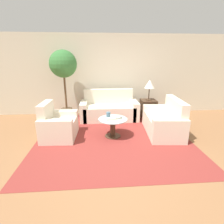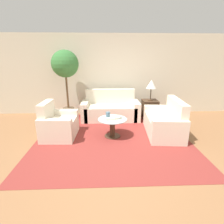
% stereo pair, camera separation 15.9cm
% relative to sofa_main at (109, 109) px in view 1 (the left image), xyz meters
% --- Properties ---
extents(ground_plane, '(14.00, 14.00, 0.00)m').
position_rel_sofa_main_xyz_m(ground_plane, '(0.03, -2.19, -0.29)').
color(ground_plane, '#8E603D').
extents(wall_back, '(10.00, 0.06, 2.60)m').
position_rel_sofa_main_xyz_m(wall_back, '(0.03, 0.65, 1.01)').
color(wall_back, beige).
rests_on(wall_back, ground_plane).
extents(rug, '(3.56, 3.57, 0.01)m').
position_rel_sofa_main_xyz_m(rug, '(0.01, -1.36, -0.29)').
color(rug, maroon).
rests_on(rug, ground_plane).
extents(sofa_main, '(1.76, 0.82, 0.90)m').
position_rel_sofa_main_xyz_m(sofa_main, '(0.00, 0.00, 0.00)').
color(sofa_main, beige).
rests_on(sofa_main, ground_plane).
extents(armchair, '(0.79, 0.94, 0.86)m').
position_rel_sofa_main_xyz_m(armchair, '(-1.33, -1.30, -0.00)').
color(armchair, beige).
rests_on(armchair, ground_plane).
extents(loveseat, '(0.89, 1.46, 0.88)m').
position_rel_sofa_main_xyz_m(loveseat, '(1.36, -1.24, -0.00)').
color(loveseat, beige).
rests_on(loveseat, ground_plane).
extents(coffee_table, '(0.70, 0.70, 0.46)m').
position_rel_sofa_main_xyz_m(coffee_table, '(0.01, -1.36, 0.00)').
color(coffee_table, '#422D1E').
rests_on(coffee_table, ground_plane).
extents(side_table, '(0.46, 0.46, 0.58)m').
position_rel_sofa_main_xyz_m(side_table, '(1.25, -0.01, -0.00)').
color(side_table, '#422D1E').
rests_on(side_table, ground_plane).
extents(table_lamp, '(0.31, 0.31, 0.63)m').
position_rel_sofa_main_xyz_m(table_lamp, '(1.25, -0.01, 0.77)').
color(table_lamp, '#422D1E').
rests_on(table_lamp, side_table).
extents(potted_plant, '(0.80, 0.80, 2.08)m').
position_rel_sofa_main_xyz_m(potted_plant, '(-1.33, 0.07, 1.28)').
color(potted_plant, brown).
rests_on(potted_plant, ground_plane).
extents(vase, '(0.10, 0.10, 0.16)m').
position_rel_sofa_main_xyz_m(vase, '(-0.10, -1.34, 0.25)').
color(vase, slate).
rests_on(vase, coffee_table).
extents(bowl, '(0.22, 0.22, 0.05)m').
position_rel_sofa_main_xyz_m(bowl, '(0.12, -1.32, 0.19)').
color(bowl, beige).
rests_on(bowl, coffee_table).
extents(book_stack, '(0.22, 0.14, 0.04)m').
position_rel_sofa_main_xyz_m(book_stack, '(-0.05, -1.44, 0.19)').
color(book_stack, beige).
rests_on(book_stack, coffee_table).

